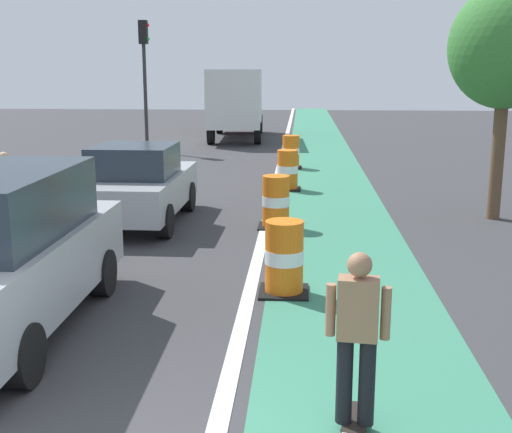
{
  "coord_description": "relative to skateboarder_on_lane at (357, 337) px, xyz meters",
  "views": [
    {
      "loc": [
        1.63,
        -4.59,
        3.23
      ],
      "look_at": [
        0.98,
        4.95,
        1.1
      ],
      "focal_mm": 46.43,
      "sensor_mm": 36.0,
      "label": 1
    }
  ],
  "objects": [
    {
      "name": "bike_lane_strip",
      "position": [
        0.25,
        11.05,
        -0.91
      ],
      "size": [
        2.5,
        80.0,
        0.01
      ],
      "primitive_type": "cube",
      "color": "#387F60",
      "rests_on": "ground"
    },
    {
      "name": "lane_divider_stripe",
      "position": [
        -1.25,
        11.05,
        -0.91
      ],
      "size": [
        0.2,
        80.0,
        0.01
      ],
      "primitive_type": "cube",
      "color": "silver",
      "rests_on": "ground"
    },
    {
      "name": "skateboarder_on_lane",
      "position": [
        0.0,
        0.0,
        0.0
      ],
      "size": [
        0.57,
        0.82,
        1.69
      ],
      "color": "black",
      "rests_on": "ground"
    },
    {
      "name": "parked_sedan_second",
      "position": [
        -3.98,
        8.1,
        -0.08
      ],
      "size": [
        1.95,
        4.12,
        1.7
      ],
      "color": "#9EA0A5",
      "rests_on": "ground"
    },
    {
      "name": "traffic_barrel_front",
      "position": [
        -0.75,
        3.77,
        -0.38
      ],
      "size": [
        0.73,
        0.73,
        1.09
      ],
      "color": "orange",
      "rests_on": "ground"
    },
    {
      "name": "traffic_barrel_mid",
      "position": [
        -1.03,
        7.92,
        -0.38
      ],
      "size": [
        0.73,
        0.73,
        1.09
      ],
      "color": "orange",
      "rests_on": "ground"
    },
    {
      "name": "traffic_barrel_back",
      "position": [
        -0.89,
        12.4,
        -0.38
      ],
      "size": [
        0.73,
        0.73,
        1.09
      ],
      "color": "orange",
      "rests_on": "ground"
    },
    {
      "name": "traffic_barrel_far",
      "position": [
        -0.87,
        16.5,
        -0.38
      ],
      "size": [
        0.73,
        0.73,
        1.09
      ],
      "color": "orange",
      "rests_on": "ground"
    },
    {
      "name": "delivery_truck_down_block",
      "position": [
        -3.59,
        25.79,
        0.94
      ],
      "size": [
        2.65,
        7.7,
        3.23
      ],
      "color": "silver",
      "rests_on": "ground"
    },
    {
      "name": "traffic_light_corner",
      "position": [
        -6.74,
        20.84,
        2.59
      ],
      "size": [
        0.41,
        0.32,
        5.1
      ],
      "color": "#2D2D2D",
      "rests_on": "ground"
    },
    {
      "name": "pedestrian_crossing",
      "position": [
        -6.51,
        7.34,
        -0.05
      ],
      "size": [
        0.34,
        0.2,
        1.61
      ],
      "color": "#33333D",
      "rests_on": "ground"
    },
    {
      "name": "street_tree_sidewalk",
      "position": [
        3.74,
        9.09,
        2.76
      ],
      "size": [
        2.4,
        2.4,
        5.0
      ],
      "color": "brown",
      "rests_on": "ground"
    }
  ]
}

